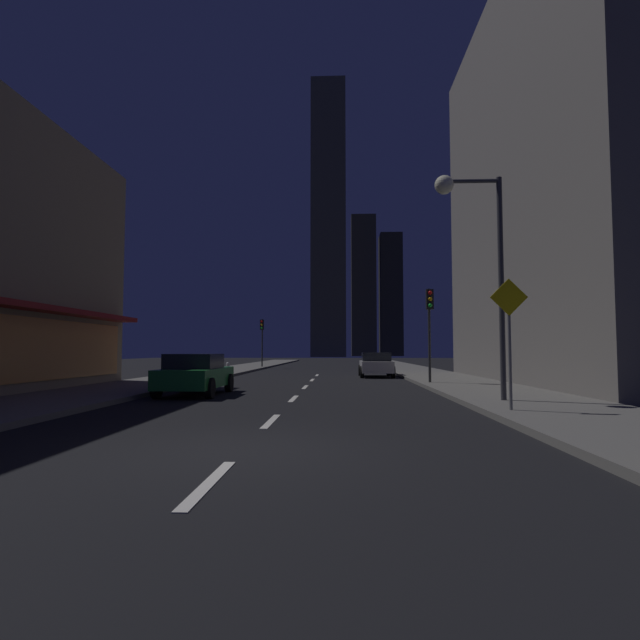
{
  "coord_description": "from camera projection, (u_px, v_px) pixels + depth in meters",
  "views": [
    {
      "loc": [
        1.56,
        -7.98,
        1.56
      ],
      "look_at": [
        0.0,
        28.41,
        3.78
      ],
      "focal_mm": 28.32,
      "sensor_mm": 36.0,
      "label": 1
    }
  ],
  "objects": [
    {
      "name": "ground_plane",
      "position": [
        322.0,
        371.0,
        39.84
      ],
      "size": [
        78.0,
        136.0,
        0.1
      ],
      "primitive_type": "cube",
      "color": "black"
    },
    {
      "name": "sidewalk_right",
      "position": [
        411.0,
        370.0,
        39.55
      ],
      "size": [
        4.0,
        76.0,
        0.15
      ],
      "primitive_type": "cube",
      "color": "#605E59",
      "rests_on": "ground"
    },
    {
      "name": "sidewalk_left",
      "position": [
        234.0,
        369.0,
        40.15
      ],
      "size": [
        4.0,
        76.0,
        0.15
      ],
      "primitive_type": "cube",
      "color": "#605E59",
      "rests_on": "ground"
    },
    {
      "name": "lane_marking_center",
      "position": [
        300.0,
        392.0,
        18.9
      ],
      "size": [
        0.16,
        28.2,
        0.01
      ],
      "color": "silver",
      "rests_on": "ground"
    },
    {
      "name": "building_apartment_right",
      "position": [
        615.0,
        180.0,
        23.85
      ],
      "size": [
        11.0,
        20.0,
        19.3
      ],
      "primitive_type": "cube",
      "color": "slate",
      "rests_on": "ground"
    },
    {
      "name": "skyscraper_distant_tall",
      "position": [
        328.0,
        218.0,
        126.08
      ],
      "size": [
        8.59,
        7.39,
        69.38
      ],
      "primitive_type": "cube",
      "color": "#524E3D",
      "rests_on": "ground"
    },
    {
      "name": "skyscraper_distant_mid",
      "position": [
        364.0,
        286.0,
        145.91
      ],
      "size": [
        7.08,
        5.84,
        40.7
      ],
      "primitive_type": "cube",
      "color": "#3C392D",
      "rests_on": "ground"
    },
    {
      "name": "skyscraper_distant_short",
      "position": [
        391.0,
        295.0,
        147.57
      ],
      "size": [
        6.33,
        8.95,
        35.52
      ],
      "primitive_type": "cube",
      "color": "#2E2B22",
      "rests_on": "ground"
    },
    {
      "name": "car_parked_near",
      "position": [
        195.0,
        374.0,
        17.78
      ],
      "size": [
        1.98,
        4.24,
        1.45
      ],
      "color": "#1E722D",
      "rests_on": "ground"
    },
    {
      "name": "car_parked_far",
      "position": [
        376.0,
        364.0,
        30.04
      ],
      "size": [
        1.98,
        4.24,
        1.45
      ],
      "color": "silver",
      "rests_on": "ground"
    },
    {
      "name": "fire_hydrant_far_left",
      "position": [
        228.0,
        368.0,
        33.02
      ],
      "size": [
        0.42,
        0.3,
        0.65
      ],
      "color": "#B2B2B2",
      "rests_on": "sidewalk_left"
    },
    {
      "name": "traffic_light_near_right",
      "position": [
        430.0,
        314.0,
        22.54
      ],
      "size": [
        0.32,
        0.48,
        4.2
      ],
      "color": "#2D2D2D",
      "rests_on": "sidewalk_right"
    },
    {
      "name": "traffic_light_far_left",
      "position": [
        262.0,
        332.0,
        44.71
      ],
      "size": [
        0.32,
        0.48,
        4.2
      ],
      "color": "#2D2D2D",
      "rests_on": "sidewalk_left"
    },
    {
      "name": "street_lamp_right",
      "position": [
        472.0,
        231.0,
        14.76
      ],
      "size": [
        1.96,
        0.56,
        6.58
      ],
      "color": "#38383D",
      "rests_on": "sidewalk_right"
    },
    {
      "name": "pedestrian_crossing_sign",
      "position": [
        509.0,
        332.0,
        12.12
      ],
      "size": [
        0.91,
        0.08,
        3.15
      ],
      "color": "slate",
      "rests_on": "sidewalk_right"
    }
  ]
}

